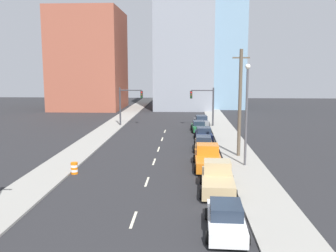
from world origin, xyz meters
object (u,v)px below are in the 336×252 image
object	(u,v)px
traffic_signal_left	(127,101)
sedan_navy	(204,134)
sedan_green	(199,127)
pickup_truck_orange	(208,158)
utility_pole_right_mid	(240,103)
pickup_truck_tan	(217,179)
sedan_white	(226,219)
street_lamp	(247,108)
traffic_signal_right	(206,102)
traffic_barrel	(74,168)
sedan_brown	(203,144)
sedan_gray	(201,121)

from	to	relation	value
traffic_signal_left	sedan_navy	size ratio (longest dim) A/B	1.28
sedan_green	pickup_truck_orange	bearing A→B (deg)	-92.57
utility_pole_right_mid	pickup_truck_orange	world-z (taller)	utility_pole_right_mid
pickup_truck_tan	sedan_navy	world-z (taller)	pickup_truck_tan
pickup_truck_orange	sedan_green	size ratio (longest dim) A/B	1.35
pickup_truck_orange	sedan_navy	distance (m)	12.58
sedan_white	pickup_truck_orange	distance (m)	13.00
traffic_signal_left	street_lamp	size ratio (longest dim) A/B	0.65
traffic_signal_right	street_lamp	size ratio (longest dim) A/B	0.65
utility_pole_right_mid	traffic_signal_right	bearing A→B (deg)	96.35
traffic_barrel	sedan_green	bearing A→B (deg)	63.60
sedan_brown	sedan_navy	bearing A→B (deg)	89.26
pickup_truck_tan	sedan_gray	world-z (taller)	pickup_truck_tan
street_lamp	sedan_white	size ratio (longest dim) A/B	1.82
traffic_barrel	sedan_navy	distance (m)	18.91
traffic_barrel	pickup_truck_tan	xyz separation A→B (m)	(11.18, -3.65, 0.33)
utility_pole_right_mid	street_lamp	distance (m)	3.60
traffic_barrel	street_lamp	bearing A→B (deg)	12.03
traffic_signal_right	sedan_green	xyz separation A→B (m)	(-1.22, -4.37, -3.00)
utility_pole_right_mid	sedan_white	xyz separation A→B (m)	(-2.94, -16.85, -4.55)
traffic_barrel	sedan_navy	bearing A→B (deg)	54.17
pickup_truck_orange	sedan_white	bearing A→B (deg)	-89.19
pickup_truck_orange	sedan_brown	size ratio (longest dim) A/B	1.28
traffic_signal_right	sedan_navy	world-z (taller)	traffic_signal_right
traffic_signal_right	sedan_gray	bearing A→B (deg)	113.47
traffic_signal_left	sedan_green	bearing A→B (deg)	-22.61
traffic_signal_left	sedan_brown	size ratio (longest dim) A/B	1.26
sedan_brown	sedan_navy	world-z (taller)	sedan_navy
sedan_brown	traffic_signal_right	bearing A→B (deg)	88.15
pickup_truck_tan	street_lamp	bearing A→B (deg)	68.86
utility_pole_right_mid	sedan_brown	world-z (taller)	utility_pole_right_mid
utility_pole_right_mid	sedan_green	world-z (taller)	utility_pole_right_mid
pickup_truck_orange	sedan_gray	world-z (taller)	pickup_truck_orange
sedan_gray	traffic_barrel	bearing A→B (deg)	-115.80
sedan_gray	utility_pole_right_mid	bearing A→B (deg)	-85.77
utility_pole_right_mid	sedan_green	size ratio (longest dim) A/B	2.37
traffic_barrel	sedan_navy	size ratio (longest dim) A/B	0.21
sedan_green	traffic_signal_right	bearing A→B (deg)	71.19
traffic_signal_left	sedan_gray	world-z (taller)	traffic_signal_left
sedan_white	sedan_green	distance (m)	31.73
utility_pole_right_mid	traffic_barrel	distance (m)	16.21
traffic_signal_left	traffic_signal_right	world-z (taller)	same
sedan_white	pickup_truck_orange	bearing A→B (deg)	93.17
sedan_brown	sedan_green	world-z (taller)	sedan_brown
sedan_brown	sedan_white	bearing A→B (deg)	-87.15
traffic_signal_left	pickup_truck_orange	distance (m)	25.62
pickup_truck_orange	sedan_brown	xyz separation A→B (m)	(-0.07, 6.89, -0.09)
sedan_white	sedan_green	bearing A→B (deg)	92.96
sedan_green	utility_pole_right_mid	bearing A→B (deg)	-80.45
traffic_signal_left	traffic_barrel	world-z (taller)	traffic_signal_left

